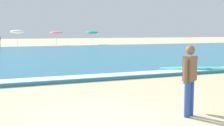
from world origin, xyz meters
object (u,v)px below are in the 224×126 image
(surfer_with_board, at_px, (194,73))
(beach_umbrella_4, at_px, (92,33))
(beach_umbrella_3, at_px, (56,33))
(beach_umbrella_2, at_px, (17,32))

(surfer_with_board, xyz_separation_m, beach_umbrella_4, (10.28, 38.94, 0.85))
(surfer_with_board, height_order, beach_umbrella_3, beach_umbrella_3)
(beach_umbrella_4, bearing_deg, beach_umbrella_2, -173.24)
(beach_umbrella_2, bearing_deg, beach_umbrella_4, 6.76)
(beach_umbrella_3, xyz_separation_m, beach_umbrella_4, (5.89, 0.57, 0.01))
(surfer_with_board, distance_m, beach_umbrella_3, 38.62)
(beach_umbrella_2, bearing_deg, surfer_with_board, -87.97)
(beach_umbrella_3, height_order, beach_umbrella_4, beach_umbrella_4)
(beach_umbrella_4, bearing_deg, beach_umbrella_3, -174.46)
(surfer_with_board, relative_size, beach_umbrella_3, 1.06)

